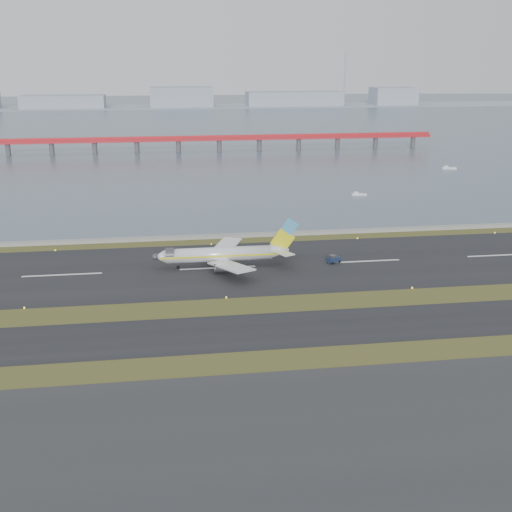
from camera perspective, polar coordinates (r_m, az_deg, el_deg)
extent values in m
plane|color=#3A4418|center=(141.78, -2.36, -4.86)|extent=(1000.00, 1000.00, 0.00)
cube|color=#2A2A2C|center=(93.47, 1.32, -17.46)|extent=(1000.00, 50.00, 0.10)
cube|color=black|center=(130.78, -1.81, -6.79)|extent=(1000.00, 18.00, 0.10)
cube|color=black|center=(169.84, -3.41, -1.07)|extent=(1000.00, 45.00, 0.10)
cube|color=gray|center=(198.35, -4.16, 1.74)|extent=(1000.00, 2.50, 1.00)
cube|color=#495769|center=(593.31, -7.08, 11.92)|extent=(1400.00, 800.00, 1.30)
cube|color=red|center=(384.93, -3.30, 10.35)|extent=(260.00, 5.00, 1.60)
cube|color=red|center=(384.76, -3.30, 10.57)|extent=(260.00, 0.40, 1.40)
cylinder|color=#4C4C51|center=(389.20, -17.69, 8.98)|extent=(2.80, 2.80, 7.00)
cylinder|color=#4C4C51|center=(385.49, -3.28, 9.68)|extent=(2.80, 2.80, 7.00)
cylinder|color=#4C4C51|center=(405.17, 10.57, 9.79)|extent=(2.80, 2.80, 7.00)
cube|color=#95A0B0|center=(752.78, -7.40, 13.00)|extent=(1400.00, 80.00, 1.00)
cube|color=#95A0B0|center=(759.77, -16.74, 13.01)|extent=(90.00, 35.00, 14.00)
cube|color=#95A0B0|center=(752.32, -6.65, 13.87)|extent=(70.00, 35.00, 22.00)
cube|color=#95A0B0|center=(767.55, 3.39, 13.79)|extent=(110.00, 35.00, 16.00)
cube|color=#95A0B0|center=(800.05, 12.10, 13.73)|extent=(50.00, 35.00, 20.00)
cylinder|color=#95A0B0|center=(780.76, 7.90, 15.33)|extent=(1.80, 1.80, 60.00)
cylinder|color=silver|center=(169.92, -3.28, 0.16)|extent=(28.00, 3.80, 3.80)
cone|color=silver|center=(169.39, -8.54, -0.06)|extent=(3.20, 3.80, 3.80)
cone|color=silver|center=(171.89, 2.11, 0.48)|extent=(5.00, 3.80, 3.80)
cube|color=yellow|center=(168.10, -3.22, -0.03)|extent=(31.00, 0.06, 0.45)
cube|color=yellow|center=(171.76, -3.33, 0.34)|extent=(31.00, 0.06, 0.45)
cube|color=silver|center=(162.26, -2.23, -0.92)|extent=(11.31, 15.89, 1.66)
cube|color=silver|center=(178.42, -2.81, 0.76)|extent=(11.31, 15.89, 1.66)
cylinder|color=#3C3D42|center=(164.84, -2.91, -1.07)|extent=(4.20, 2.10, 2.10)
cylinder|color=#3C3D42|center=(176.24, -3.28, 0.14)|extent=(4.20, 2.10, 2.10)
cube|color=yellow|center=(171.22, 2.38, 1.42)|extent=(6.80, 0.35, 6.85)
cube|color=#4899CC|center=(170.61, 3.02, 2.64)|extent=(4.85, 0.37, 4.90)
cube|color=silver|center=(168.22, 2.44, 0.28)|extent=(5.64, 6.80, 0.22)
cube|color=silver|center=(175.39, 1.98, 0.99)|extent=(5.64, 6.80, 0.22)
cylinder|color=black|center=(170.32, -6.95, -0.98)|extent=(0.80, 0.28, 0.80)
cylinder|color=black|center=(168.29, -2.67, -1.06)|extent=(1.00, 0.38, 1.00)
cylinder|color=black|center=(173.59, -2.85, -0.48)|extent=(1.00, 0.38, 1.00)
cube|color=#16223E|center=(174.86, 6.94, -0.31)|extent=(4.05, 3.27, 1.33)
cube|color=#3C3D42|center=(174.32, 6.83, -0.05)|extent=(2.10, 2.15, 0.78)
cylinder|color=black|center=(173.65, 6.80, -0.64)|extent=(0.84, 0.62, 0.78)
cylinder|color=black|center=(174.96, 6.43, -0.49)|extent=(0.84, 0.62, 0.78)
cylinder|color=black|center=(175.13, 7.42, -0.51)|extent=(0.84, 0.62, 0.78)
cylinder|color=black|center=(176.43, 7.06, -0.36)|extent=(0.84, 0.62, 0.78)
cube|color=silver|center=(263.99, 9.17, 5.42)|extent=(6.30, 3.33, 0.77)
cube|color=silver|center=(263.79, 8.89, 5.58)|extent=(2.01, 1.76, 0.77)
cube|color=silver|center=(337.97, 16.78, 7.48)|extent=(7.39, 3.58, 0.91)
cube|color=silver|center=(337.49, 16.54, 7.63)|extent=(2.30, 1.99, 0.91)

